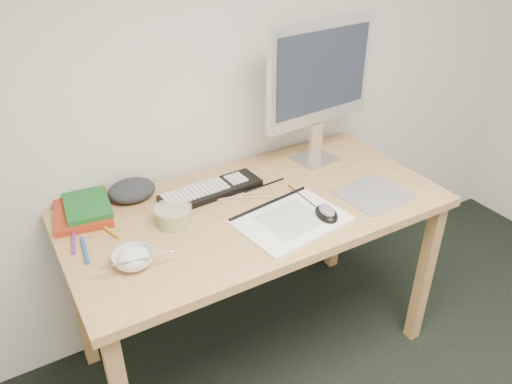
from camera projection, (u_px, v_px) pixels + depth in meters
desk at (256, 223)px, 1.89m from camera, size 1.40×0.70×0.75m
mousepad at (373, 194)px, 1.91m from camera, size 0.26×0.24×0.00m
sketchpad at (291, 220)px, 1.75m from camera, size 0.41×0.32×0.01m
keyboard at (211, 190)px, 1.92m from camera, size 0.41×0.15×0.02m
monitor at (320, 77)px, 1.98m from camera, size 0.51×0.17×0.59m
mouse at (327, 211)px, 1.76m from camera, size 0.10×0.13×0.04m
rice_bowl at (134, 259)px, 1.54m from camera, size 0.15×0.15×0.04m
chopsticks at (135, 260)px, 1.50m from camera, size 0.22×0.05×0.02m
fruit_tub at (173, 215)px, 1.73m from camera, size 0.16×0.16×0.06m
book_red at (82, 211)px, 1.79m from camera, size 0.23×0.29×0.03m
book_green at (87, 205)px, 1.78m from camera, size 0.18×0.23×0.02m
cloth_lump at (132, 190)px, 1.88m from camera, size 0.15×0.13×0.06m
pencil_pink at (239, 196)px, 1.90m from camera, size 0.17×0.04×0.01m
pencil_tan at (257, 197)px, 1.89m from camera, size 0.17×0.10×0.01m
pencil_black at (264, 185)px, 1.97m from camera, size 0.19×0.02×0.01m
marker_blue at (85, 250)px, 1.60m from camera, size 0.03×0.14×0.01m
marker_orange at (108, 230)px, 1.70m from camera, size 0.05×0.13×0.01m
marker_purple at (73, 242)px, 1.64m from camera, size 0.04×0.13×0.01m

